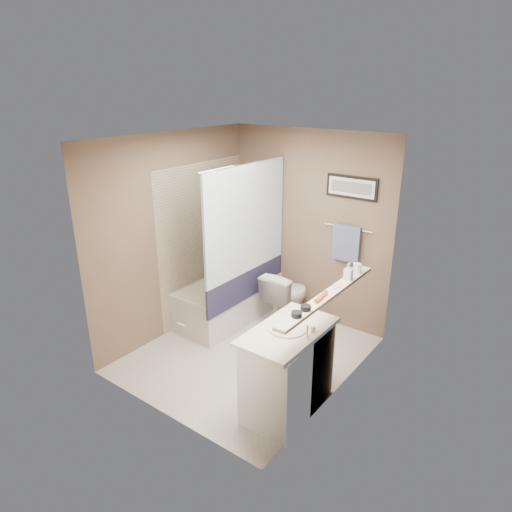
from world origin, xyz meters
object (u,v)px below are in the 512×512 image
Objects in this scene: candle_bowl_far at (306,308)px; hair_brush_front at (321,297)px; toilet at (287,297)px; vanity at (288,372)px; glass_jar at (357,268)px; soap_bottle at (348,271)px; candle_bowl_near at (297,314)px; bathtub at (229,299)px.

candle_bowl_far is 0.41× the size of hair_brush_front.
vanity is at bearing 122.46° from toilet.
toilet is 7.23× the size of glass_jar.
glass_jar is at bearing 90.00° from candle_bowl_far.
vanity is 5.45× the size of soap_bottle.
candle_bowl_near is (1.10, -1.58, 0.77)m from toilet.
candle_bowl_far is 0.54× the size of soap_bottle.
bathtub is 1.67× the size of vanity.
soap_bottle is at bearing 90.00° from candle_bowl_far.
candle_bowl_near reaches higher than bathtub.
vanity is at bearing 134.29° from candle_bowl_near.
soap_bottle is at bearing 90.00° from candle_bowl_near.
vanity is 10.00× the size of candle_bowl_far.
glass_jar is at bearing 90.00° from hair_brush_front.
bathtub is 15.00× the size of glass_jar.
hair_brush_front reaches higher than candle_bowl_far.
toilet is 8.03× the size of candle_bowl_near.
bathtub is at bearing 144.63° from candle_bowl_near.
bathtub is at bearing 23.77° from toilet.
soap_bottle is (1.79, -0.33, 0.95)m from bathtub.
vanity is (1.60, -1.08, 0.15)m from bathtub.
candle_bowl_far is (0.00, 0.14, 0.00)m from candle_bowl_near.
soap_bottle is (0.00, 0.93, 0.06)m from candle_bowl_near.
vanity is (0.92, -1.39, 0.04)m from toilet.
glass_jar is (1.10, -0.45, 0.80)m from toilet.
glass_jar reaches higher than toilet.
hair_brush_front is at bearing 132.18° from toilet.
candle_bowl_near and candle_bowl_far have the same top height.
bathtub is at bearing 154.20° from hair_brush_front.
vanity reaches higher than bathtub.
toilet is at bearing 149.56° from soap_bottle.
candle_bowl_near is at bearing -90.00° from hair_brush_front.
glass_jar is at bearing 156.69° from toilet.
vanity is 0.78m from candle_bowl_near.
soap_bottle is at bearing 148.58° from toilet.
toilet is at bearing 124.92° from candle_bowl_near.
candle_bowl_far reaches higher than vanity.
soap_bottle reaches higher than candle_bowl_far.
candle_bowl_near is (0.19, -0.19, 0.73)m from vanity.
candle_bowl_far is 0.79m from soap_bottle.
hair_brush_front is 2.20× the size of glass_jar.
soap_bottle is at bearing -90.00° from glass_jar.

